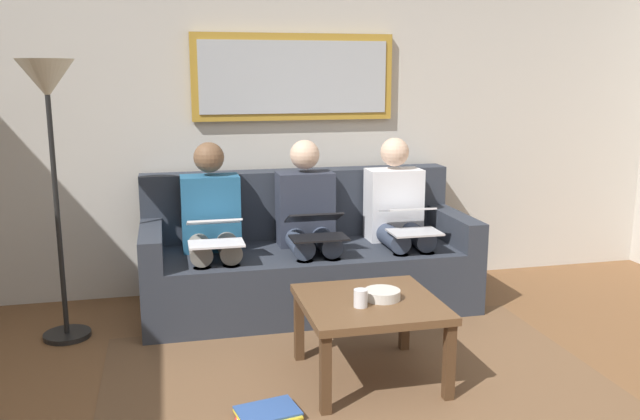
{
  "coord_description": "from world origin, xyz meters",
  "views": [
    {
      "loc": [
        0.92,
        2.21,
        1.59
      ],
      "look_at": [
        0.0,
        -1.7,
        0.75
      ],
      "focal_mm": 37.29,
      "sensor_mm": 36.0,
      "label": 1
    }
  ],
  "objects": [
    {
      "name": "wall_rear",
      "position": [
        0.0,
        -2.6,
        1.3
      ],
      "size": [
        6.0,
        0.12,
        2.6
      ],
      "primitive_type": "cube",
      "color": "beige",
      "rests_on": "ground_plane"
    },
    {
      "name": "area_rug",
      "position": [
        0.0,
        -0.85,
        0.0
      ],
      "size": [
        2.6,
        1.8,
        0.01
      ],
      "primitive_type": "cube",
      "color": "brown",
      "rests_on": "ground_plane"
    },
    {
      "name": "couch",
      "position": [
        0.0,
        -2.12,
        0.31
      ],
      "size": [
        2.2,
        0.9,
        0.9
      ],
      "color": "#2D333D",
      "rests_on": "ground_plane"
    },
    {
      "name": "framed_mirror",
      "position": [
        0.0,
        -2.51,
        1.55
      ],
      "size": [
        1.45,
        0.05,
        0.61
      ],
      "color": "#B7892D"
    },
    {
      "name": "coffee_table",
      "position": [
        -0.08,
        -0.9,
        0.38
      ],
      "size": [
        0.7,
        0.7,
        0.44
      ],
      "color": "brown",
      "rests_on": "ground_plane"
    },
    {
      "name": "cup",
      "position": [
        0.0,
        -0.81,
        0.48
      ],
      "size": [
        0.07,
        0.07,
        0.09
      ],
      "primitive_type": "cylinder",
      "color": "silver",
      "rests_on": "coffee_table"
    },
    {
      "name": "bowl",
      "position": [
        -0.14,
        -0.9,
        0.46
      ],
      "size": [
        0.19,
        0.19,
        0.05
      ],
      "primitive_type": "cylinder",
      "color": "beige",
      "rests_on": "coffee_table"
    },
    {
      "name": "person_left",
      "position": [
        -0.64,
        -2.05,
        0.61
      ],
      "size": [
        0.38,
        0.58,
        1.14
      ],
      "color": "silver",
      "rests_on": "couch"
    },
    {
      "name": "laptop_silver",
      "position": [
        -0.64,
        -1.81,
        0.63
      ],
      "size": [
        0.33,
        0.37,
        0.16
      ],
      "color": "silver"
    },
    {
      "name": "person_middle",
      "position": [
        0.0,
        -2.05,
        0.61
      ],
      "size": [
        0.38,
        0.58,
        1.14
      ],
      "color": "#2D3342",
      "rests_on": "couch"
    },
    {
      "name": "laptop_black",
      "position": [
        0.0,
        -1.81,
        0.62
      ],
      "size": [
        0.36,
        0.34,
        0.15
      ],
      "color": "black"
    },
    {
      "name": "person_right",
      "position": [
        0.64,
        -2.05,
        0.61
      ],
      "size": [
        0.38,
        0.58,
        1.14
      ],
      "color": "#235B84",
      "rests_on": "couch"
    },
    {
      "name": "laptop_white",
      "position": [
        0.64,
        -1.8,
        0.63
      ],
      "size": [
        0.33,
        0.34,
        0.15
      ],
      "color": "white"
    },
    {
      "name": "magazine_stack",
      "position": [
        0.51,
        -0.59,
        0.03
      ],
      "size": [
        0.33,
        0.28,
        0.04
      ],
      "color": "red",
      "rests_on": "ground_plane"
    },
    {
      "name": "standing_lamp",
      "position": [
        1.55,
        -1.85,
        1.37
      ],
      "size": [
        0.32,
        0.32,
        1.66
      ],
      "color": "black",
      "rests_on": "ground_plane"
    }
  ]
}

